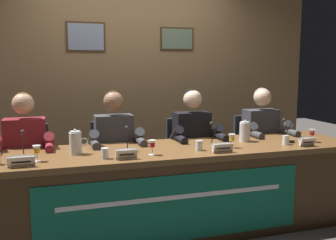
# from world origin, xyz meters

# --- Properties ---
(ground_plane) EXTENTS (12.00, 12.00, 0.00)m
(ground_plane) POSITION_xyz_m (0.00, 0.00, 0.00)
(ground_plane) COLOR #4C4742
(wall_back_panelled) EXTENTS (4.72, 0.14, 2.60)m
(wall_back_panelled) POSITION_xyz_m (-0.00, 1.48, 1.30)
(wall_back_panelled) COLOR #937047
(wall_back_panelled) RESTS_ON ground_plane
(conference_table) EXTENTS (3.52, 0.82, 0.75)m
(conference_table) POSITION_xyz_m (-0.00, -0.12, 0.52)
(conference_table) COLOR brown
(conference_table) RESTS_ON ground_plane
(chair_far_left) EXTENTS (0.44, 0.45, 0.91)m
(chair_far_left) POSITION_xyz_m (-1.21, 0.59, 0.45)
(chair_far_left) COLOR black
(chair_far_left) RESTS_ON ground_plane
(panelist_far_left) EXTENTS (0.51, 0.48, 1.24)m
(panelist_far_left) POSITION_xyz_m (-1.21, 0.39, 0.72)
(panelist_far_left) COLOR black
(panelist_far_left) RESTS_ON ground_plane
(nameplate_far_left) EXTENTS (0.19, 0.06, 0.08)m
(nameplate_far_left) POSITION_xyz_m (-1.19, -0.30, 0.79)
(nameplate_far_left) COLOR white
(nameplate_far_left) RESTS_ON conference_table
(juice_glass_far_left) EXTENTS (0.06, 0.06, 0.12)m
(juice_glass_far_left) POSITION_xyz_m (-1.09, -0.16, 0.84)
(juice_glass_far_left) COLOR white
(juice_glass_far_left) RESTS_ON conference_table
(microphone_far_left) EXTENTS (0.06, 0.17, 0.22)m
(microphone_far_left) POSITION_xyz_m (-1.19, -0.04, 0.83)
(microphone_far_left) COLOR black
(microphone_far_left) RESTS_ON conference_table
(chair_center_left) EXTENTS (0.44, 0.45, 0.91)m
(chair_center_left) POSITION_xyz_m (-0.40, 0.59, 0.45)
(chair_center_left) COLOR black
(chair_center_left) RESTS_ON ground_plane
(panelist_center_left) EXTENTS (0.51, 0.48, 1.24)m
(panelist_center_left) POSITION_xyz_m (-0.40, 0.39, 0.72)
(panelist_center_left) COLOR black
(panelist_center_left) RESTS_ON ground_plane
(nameplate_center_left) EXTENTS (0.17, 0.06, 0.08)m
(nameplate_center_left) POSITION_xyz_m (-0.43, -0.29, 0.79)
(nameplate_center_left) COLOR white
(nameplate_center_left) RESTS_ON conference_table
(juice_glass_center_left) EXTENTS (0.06, 0.06, 0.12)m
(juice_glass_center_left) POSITION_xyz_m (-0.20, -0.22, 0.84)
(juice_glass_center_left) COLOR white
(juice_glass_center_left) RESTS_ON conference_table
(water_cup_center_left) EXTENTS (0.06, 0.06, 0.08)m
(water_cup_center_left) POSITION_xyz_m (-0.58, -0.23, 0.79)
(water_cup_center_left) COLOR silver
(water_cup_center_left) RESTS_ON conference_table
(microphone_center_left) EXTENTS (0.06, 0.17, 0.22)m
(microphone_center_left) POSITION_xyz_m (-0.36, -0.08, 0.83)
(microphone_center_left) COLOR black
(microphone_center_left) RESTS_ON conference_table
(chair_center_right) EXTENTS (0.44, 0.45, 0.91)m
(chair_center_right) POSITION_xyz_m (0.40, 0.59, 0.45)
(chair_center_right) COLOR black
(chair_center_right) RESTS_ON ground_plane
(panelist_center_right) EXTENTS (0.51, 0.48, 1.24)m
(panelist_center_right) POSITION_xyz_m (0.40, 0.39, 0.72)
(panelist_center_right) COLOR black
(panelist_center_right) RESTS_ON ground_plane
(nameplate_center_right) EXTENTS (0.18, 0.06, 0.08)m
(nameplate_center_right) POSITION_xyz_m (0.38, -0.30, 0.79)
(nameplate_center_right) COLOR white
(nameplate_center_right) RESTS_ON conference_table
(juice_glass_center_right) EXTENTS (0.06, 0.06, 0.12)m
(juice_glass_center_right) POSITION_xyz_m (0.54, -0.16, 0.84)
(juice_glass_center_right) COLOR white
(juice_glass_center_right) RESTS_ON conference_table
(water_cup_center_right) EXTENTS (0.06, 0.06, 0.08)m
(water_cup_center_right) POSITION_xyz_m (0.23, -0.17, 0.79)
(water_cup_center_right) COLOR silver
(water_cup_center_right) RESTS_ON conference_table
(microphone_center_right) EXTENTS (0.06, 0.17, 0.22)m
(microphone_center_right) POSITION_xyz_m (0.42, -0.08, 0.83)
(microphone_center_right) COLOR black
(microphone_center_right) RESTS_ON conference_table
(chair_far_right) EXTENTS (0.44, 0.45, 0.91)m
(chair_far_right) POSITION_xyz_m (1.21, 0.59, 0.45)
(chair_far_right) COLOR black
(chair_far_right) RESTS_ON ground_plane
(panelist_far_right) EXTENTS (0.51, 0.48, 1.24)m
(panelist_far_right) POSITION_xyz_m (1.21, 0.39, 0.72)
(panelist_far_right) COLOR black
(panelist_far_right) RESTS_ON ground_plane
(nameplate_far_right) EXTENTS (0.15, 0.06, 0.08)m
(nameplate_far_right) POSITION_xyz_m (1.22, -0.30, 0.79)
(nameplate_far_right) COLOR white
(nameplate_far_right) RESTS_ON conference_table
(juice_glass_far_right) EXTENTS (0.06, 0.06, 0.12)m
(juice_glass_far_right) POSITION_xyz_m (1.38, -0.15, 0.84)
(juice_glass_far_right) COLOR white
(juice_glass_far_right) RESTS_ON conference_table
(water_cup_far_right) EXTENTS (0.06, 0.06, 0.08)m
(water_cup_far_right) POSITION_xyz_m (1.08, -0.18, 0.79)
(water_cup_far_right) COLOR silver
(water_cup_far_right) RESTS_ON conference_table
(microphone_far_right) EXTENTS (0.06, 0.17, 0.22)m
(microphone_far_right) POSITION_xyz_m (1.18, -0.08, 0.83)
(microphone_far_right) COLOR black
(microphone_far_right) RESTS_ON conference_table
(water_pitcher_left_side) EXTENTS (0.15, 0.10, 0.21)m
(water_pitcher_left_side) POSITION_xyz_m (-0.79, 0.00, 0.85)
(water_pitcher_left_side) COLOR silver
(water_pitcher_left_side) RESTS_ON conference_table
(water_pitcher_right_side) EXTENTS (0.15, 0.10, 0.21)m
(water_pitcher_right_side) POSITION_xyz_m (0.79, 0.07, 0.85)
(water_pitcher_right_side) COLOR silver
(water_pitcher_right_side) RESTS_ON conference_table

